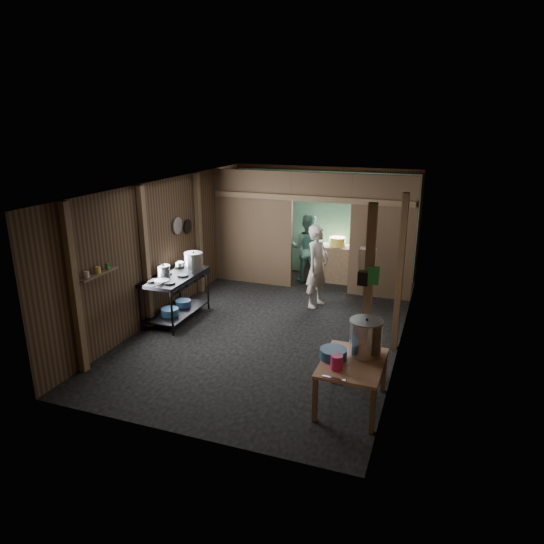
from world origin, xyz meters
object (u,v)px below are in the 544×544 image
at_px(gas_range, 176,297).
at_px(prep_table, 351,383).
at_px(stock_pot, 366,338).
at_px(yellow_tub, 337,242).
at_px(pink_bucket, 337,362).
at_px(stove_pot_large, 194,262).
at_px(cook, 317,266).

relative_size(gas_range, prep_table, 1.36).
bearing_deg(stock_pot, yellow_tub, 106.92).
xyz_separation_m(gas_range, pink_bucket, (3.56, -2.07, 0.30)).
relative_size(stove_pot_large, cook, 0.21).
xyz_separation_m(stock_pot, pink_bucket, (-0.27, -0.51, -0.15)).
bearing_deg(prep_table, yellow_tub, 104.94).
relative_size(stove_pot_large, pink_bucket, 1.91).
height_order(gas_range, cook, cook).
bearing_deg(cook, stove_pot_large, 134.28).
bearing_deg(yellow_tub, stove_pot_large, -127.25).
relative_size(prep_table, yellow_tub, 2.98).
distance_m(gas_range, pink_bucket, 4.12).
xyz_separation_m(pink_bucket, yellow_tub, (-1.21, 5.37, 0.21)).
height_order(gas_range, stock_pot, stock_pot).
height_order(stove_pot_large, yellow_tub, stove_pot_large).
bearing_deg(stock_pot, stove_pot_large, 151.37).
xyz_separation_m(gas_range, cook, (2.33, 1.59, 0.40)).
bearing_deg(yellow_tub, cook, -90.58).
distance_m(gas_range, stock_pot, 4.15).
relative_size(stock_pot, pink_bucket, 2.77).
bearing_deg(stove_pot_large, prep_table, -32.37).
bearing_deg(prep_table, gas_range, 154.11).
bearing_deg(prep_table, pink_bucket, -120.12).
height_order(stove_pot_large, cook, cook).
distance_m(prep_table, stove_pot_large, 4.25).
distance_m(prep_table, stock_pot, 0.63).
xyz_separation_m(gas_range, prep_table, (3.71, -1.80, -0.12)).
relative_size(stock_pot, yellow_tub, 1.41).
xyz_separation_m(stove_pot_large, cook, (2.16, 1.15, -0.20)).
xyz_separation_m(stock_pot, yellow_tub, (-1.48, 4.86, 0.06)).
relative_size(stove_pot_large, stock_pot, 0.69).
relative_size(yellow_tub, cook, 0.22).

